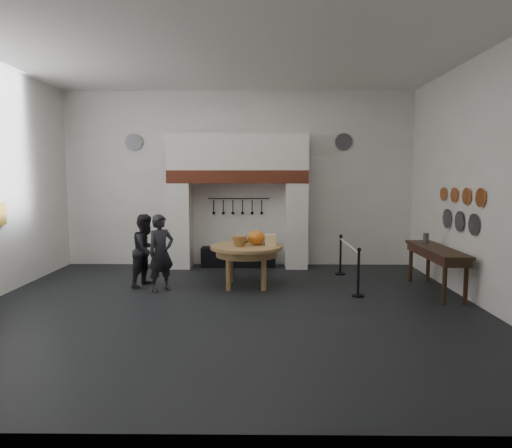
{
  "coord_description": "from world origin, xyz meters",
  "views": [
    {
      "loc": [
        0.58,
        -7.89,
        2.33
      ],
      "look_at": [
        0.48,
        1.39,
        1.35
      ],
      "focal_mm": 32.0,
      "sensor_mm": 36.0,
      "label": 1
    }
  ],
  "objects_px": {
    "work_table": "(247,247)",
    "visitor_near": "(161,253)",
    "visitor_far": "(146,250)",
    "barrier_post_far": "(340,256)",
    "iron_range": "(238,257)",
    "barrier_post_near": "(358,274)",
    "side_table": "(436,249)"
  },
  "relations": [
    {
      "from": "work_table",
      "to": "visitor_near",
      "type": "relative_size",
      "value": 0.97
    },
    {
      "from": "visitor_far",
      "to": "barrier_post_far",
      "type": "height_order",
      "value": "visitor_far"
    },
    {
      "from": "visitor_near",
      "to": "iron_range",
      "type": "bearing_deg",
      "value": 18.51
    },
    {
      "from": "work_table",
      "to": "visitor_near",
      "type": "xyz_separation_m",
      "value": [
        -1.73,
        -0.38,
        -0.06
      ]
    },
    {
      "from": "barrier_post_far",
      "to": "barrier_post_near",
      "type": "bearing_deg",
      "value": -90.0
    },
    {
      "from": "visitor_far",
      "to": "work_table",
      "type": "bearing_deg",
      "value": -66.24
    },
    {
      "from": "work_table",
      "to": "side_table",
      "type": "relative_size",
      "value": 0.69
    },
    {
      "from": "side_table",
      "to": "barrier_post_far",
      "type": "distance_m",
      "value": 2.33
    },
    {
      "from": "iron_range",
      "to": "visitor_far",
      "type": "bearing_deg",
      "value": -131.15
    },
    {
      "from": "visitor_far",
      "to": "barrier_post_near",
      "type": "distance_m",
      "value": 4.4
    },
    {
      "from": "iron_range",
      "to": "barrier_post_near",
      "type": "distance_m",
      "value": 3.84
    },
    {
      "from": "visitor_near",
      "to": "side_table",
      "type": "height_order",
      "value": "visitor_near"
    },
    {
      "from": "visitor_near",
      "to": "barrier_post_far",
      "type": "xyz_separation_m",
      "value": [
        3.91,
        1.58,
        -0.33
      ]
    },
    {
      "from": "work_table",
      "to": "barrier_post_far",
      "type": "xyz_separation_m",
      "value": [
        2.19,
        1.19,
        -0.39
      ]
    },
    {
      "from": "iron_range",
      "to": "barrier_post_far",
      "type": "height_order",
      "value": "barrier_post_far"
    },
    {
      "from": "work_table",
      "to": "barrier_post_near",
      "type": "bearing_deg",
      "value": -20.21
    },
    {
      "from": "work_table",
      "to": "side_table",
      "type": "height_order",
      "value": "side_table"
    },
    {
      "from": "work_table",
      "to": "side_table",
      "type": "xyz_separation_m",
      "value": [
        3.82,
        -0.42,
        0.03
      ]
    },
    {
      "from": "work_table",
      "to": "barrier_post_near",
      "type": "distance_m",
      "value": 2.37
    },
    {
      "from": "iron_range",
      "to": "barrier_post_near",
      "type": "relative_size",
      "value": 2.11
    },
    {
      "from": "visitor_near",
      "to": "barrier_post_far",
      "type": "relative_size",
      "value": 1.73
    },
    {
      "from": "iron_range",
      "to": "visitor_far",
      "type": "xyz_separation_m",
      "value": [
        -1.85,
        -2.11,
        0.52
      ]
    },
    {
      "from": "visitor_near",
      "to": "barrier_post_near",
      "type": "height_order",
      "value": "visitor_near"
    },
    {
      "from": "barrier_post_near",
      "to": "iron_range",
      "type": "bearing_deg",
      "value": 130.04
    },
    {
      "from": "iron_range",
      "to": "visitor_near",
      "type": "relative_size",
      "value": 1.22
    },
    {
      "from": "visitor_near",
      "to": "barrier_post_far",
      "type": "bearing_deg",
      "value": -19.62
    },
    {
      "from": "visitor_far",
      "to": "barrier_post_far",
      "type": "distance_m",
      "value": 4.48
    },
    {
      "from": "visitor_near",
      "to": "visitor_far",
      "type": "height_order",
      "value": "visitor_near"
    },
    {
      "from": "side_table",
      "to": "iron_range",
      "type": "bearing_deg",
      "value": 148.1
    },
    {
      "from": "work_table",
      "to": "barrier_post_far",
      "type": "height_order",
      "value": "barrier_post_far"
    },
    {
      "from": "visitor_far",
      "to": "barrier_post_near",
      "type": "height_order",
      "value": "visitor_far"
    },
    {
      "from": "visitor_near",
      "to": "visitor_far",
      "type": "bearing_deg",
      "value": 93.43
    }
  ]
}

